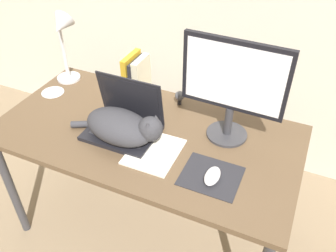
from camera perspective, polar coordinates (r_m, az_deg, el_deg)
name	(u,v)px	position (r m, az deg, el deg)	size (l,w,h in m)	color
desk	(146,143)	(1.70, -3.47, -2.73)	(1.41, 0.72, 0.72)	brown
laptop	(124,122)	(1.64, -7.00, 0.61)	(0.32, 0.24, 0.25)	black
cat	(123,127)	(1.58, -7.28, -0.11)	(0.46, 0.24, 0.15)	#333338
external_monitor	(233,85)	(1.50, 10.39, 6.46)	(0.45, 0.19, 0.47)	#333338
mousepad	(211,176)	(1.45, 6.91, -7.96)	(0.23, 0.20, 0.00)	#232328
computer_mouse	(212,176)	(1.43, 7.13, -7.95)	(0.06, 0.11, 0.03)	silver
book_row	(137,77)	(1.85, -5.01, 7.81)	(0.09, 0.16, 0.23)	gold
desk_lamp	(62,37)	(1.96, -16.59, 13.55)	(0.17, 0.17, 0.41)	silver
notepad	(154,152)	(1.54, -2.25, -4.14)	(0.21, 0.25, 0.01)	silver
webcam	(180,96)	(1.81, 1.89, 4.79)	(0.05, 0.05, 0.07)	#232328
cd_disc	(53,92)	(2.03, -17.99, 5.17)	(0.12, 0.12, 0.00)	silver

